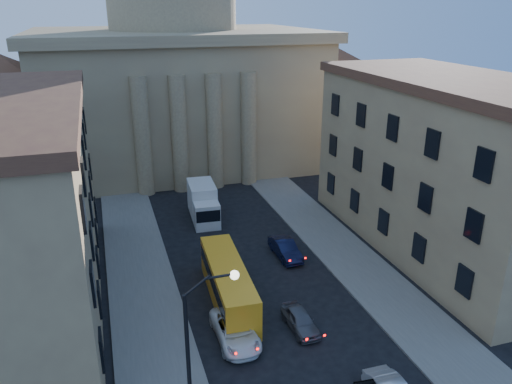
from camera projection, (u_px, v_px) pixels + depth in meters
sidewalk_left at (149, 322)px, 33.37m from camera, size 5.00×60.00×0.15m
sidewalk_right at (374, 282)px, 38.20m from camera, size 5.00×60.00×0.15m
church at (176, 71)px, 65.03m from camera, size 68.02×28.76×36.60m
building_right at (447, 165)px, 41.59m from camera, size 11.60×26.60×14.70m
street_lamp at (199, 344)px, 23.05m from camera, size 2.62×0.44×8.83m
car_left_mid at (235, 330)px, 31.44m from camera, size 2.41×5.18×1.44m
car_right_far at (300, 320)px, 32.57m from camera, size 1.66×3.89×1.31m
car_right_distant at (285, 249)px, 41.90m from camera, size 1.67×4.49×1.46m
city_bus at (228, 282)px, 35.32m from camera, size 2.87×10.25×2.86m
box_truck at (203, 204)px, 49.09m from camera, size 2.80×6.33×3.40m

